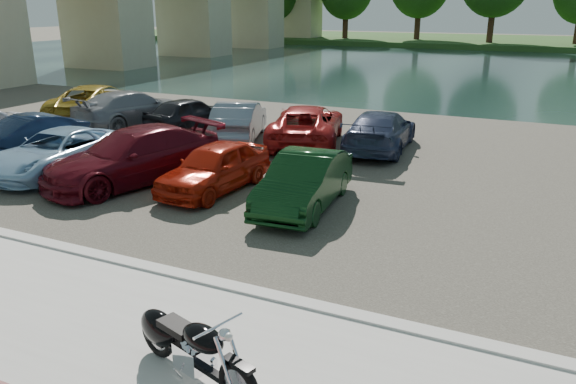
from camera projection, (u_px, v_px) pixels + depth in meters
name	position (u px, v px, depth m)	size (l,w,h in m)	color
ground	(182.00, 359.00, 7.91)	(200.00, 200.00, 0.00)	#595447
kerb	(250.00, 293.00, 9.61)	(60.00, 0.30, 0.14)	beige
parking_lot	(390.00, 166.00, 17.36)	(60.00, 18.00, 0.04)	#3D3A31
river	(492.00, 71.00, 42.28)	(120.00, 40.00, 0.00)	#192E2D
far_bank	(521.00, 42.00, 69.68)	(120.00, 24.00, 0.60)	#204619
motorcycle	(185.00, 343.00, 7.31)	(2.27, 1.02, 1.05)	black
car_1	(24.00, 137.00, 18.00)	(1.41, 4.04, 1.33)	#111E37
car_2	(58.00, 152.00, 16.34)	(2.10, 4.55, 1.26)	#95BBD9
car_3	(134.00, 156.00, 15.45)	(2.09, 5.14, 1.49)	#530B15
car_4	(215.00, 167.00, 14.81)	(1.51, 3.75, 1.28)	#A91C0B
car_5	(304.00, 181.00, 13.55)	(1.40, 4.00, 1.32)	black
car_6	(98.00, 102.00, 24.05)	(2.49, 5.40, 1.50)	#AD8E28
car_7	(132.00, 108.00, 22.66)	(2.04, 5.01, 1.45)	gray
car_8	(189.00, 113.00, 22.08)	(1.53, 3.80, 1.30)	black
car_9	(239.00, 120.00, 20.49)	(1.48, 4.23, 1.39)	gray
car_10	(307.00, 125.00, 19.76)	(2.30, 5.00, 1.39)	#A71C1B
car_11	(380.00, 131.00, 18.95)	(1.88, 4.63, 1.34)	#293351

